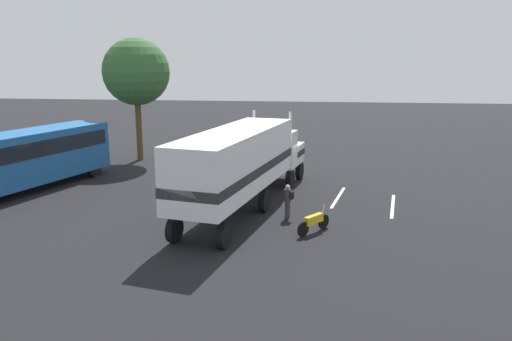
{
  "coord_description": "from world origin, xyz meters",
  "views": [
    {
      "loc": [
        -29.78,
        -2.38,
        7.43
      ],
      "look_at": [
        -3.91,
        0.93,
        1.6
      ],
      "focal_mm": 35.1,
      "sensor_mm": 36.0,
      "label": 1
    }
  ],
  "objects_px": {
    "parked_bus": "(27,155)",
    "semi_truck": "(244,160)",
    "person_bystander": "(288,200)",
    "tree_left": "(136,72)",
    "motorcycle": "(314,222)"
  },
  "relations": [
    {
      "from": "parked_bus",
      "to": "semi_truck",
      "type": "bearing_deg",
      "value": -99.35
    },
    {
      "from": "person_bystander",
      "to": "parked_bus",
      "type": "bearing_deg",
      "value": 77.71
    },
    {
      "from": "tree_left",
      "to": "semi_truck",
      "type": "bearing_deg",
      "value": -140.1
    },
    {
      "from": "parked_bus",
      "to": "tree_left",
      "type": "height_order",
      "value": "tree_left"
    },
    {
      "from": "semi_truck",
      "to": "person_bystander",
      "type": "xyz_separation_m",
      "value": [
        -1.18,
        -2.3,
        -1.63
      ]
    },
    {
      "from": "semi_truck",
      "to": "person_bystander",
      "type": "bearing_deg",
      "value": -117.25
    },
    {
      "from": "person_bystander",
      "to": "semi_truck",
      "type": "bearing_deg",
      "value": 62.75
    },
    {
      "from": "tree_left",
      "to": "motorcycle",
      "type": "bearing_deg",
      "value": -137.97
    },
    {
      "from": "semi_truck",
      "to": "tree_left",
      "type": "height_order",
      "value": "tree_left"
    },
    {
      "from": "semi_truck",
      "to": "motorcycle",
      "type": "relative_size",
      "value": 8.23
    },
    {
      "from": "semi_truck",
      "to": "parked_bus",
      "type": "height_order",
      "value": "semi_truck"
    },
    {
      "from": "semi_truck",
      "to": "motorcycle",
      "type": "xyz_separation_m",
      "value": [
        -3.11,
        -3.56,
        -2.04
      ]
    },
    {
      "from": "parked_bus",
      "to": "motorcycle",
      "type": "bearing_deg",
      "value": -107.67
    },
    {
      "from": "motorcycle",
      "to": "tree_left",
      "type": "distance_m",
      "value": 20.65
    },
    {
      "from": "motorcycle",
      "to": "tree_left",
      "type": "height_order",
      "value": "tree_left"
    }
  ]
}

